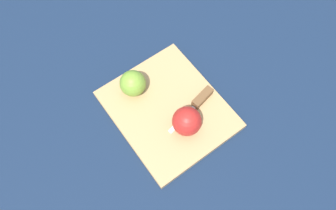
{
  "coord_description": "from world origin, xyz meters",
  "views": [
    {
      "loc": [
        0.28,
        -0.25,
        0.82
      ],
      "look_at": [
        0.0,
        0.0,
        0.04
      ],
      "focal_mm": 35.0,
      "sensor_mm": 36.0,
      "label": 1
    }
  ],
  "objects": [
    {
      "name": "ground_plane",
      "position": [
        0.0,
        0.0,
        0.0
      ],
      "size": [
        4.0,
        4.0,
        0.0
      ],
      "primitive_type": "plane",
      "color": "#14233D"
    },
    {
      "name": "cutting_board",
      "position": [
        0.0,
        0.0,
        0.01
      ],
      "size": [
        0.35,
        0.31,
        0.02
      ],
      "color": "tan",
      "rests_on": "ground_plane"
    },
    {
      "name": "apple_half_left",
      "position": [
        -0.11,
        -0.03,
        0.05
      ],
      "size": [
        0.07,
        0.07,
        0.07
      ],
      "rotation": [
        0.0,
        0.0,
        1.73
      ],
      "color": "olive",
      "rests_on": "cutting_board"
    },
    {
      "name": "apple_half_right",
      "position": [
        0.07,
        -0.0,
        0.06
      ],
      "size": [
        0.08,
        0.08,
        0.08
      ],
      "rotation": [
        0.0,
        0.0,
        5.4
      ],
      "color": "red",
      "rests_on": "cutting_board"
    },
    {
      "name": "knife",
      "position": [
        0.04,
        0.08,
        0.03
      ],
      "size": [
        0.03,
        0.17,
        0.02
      ],
      "rotation": [
        0.0,
        0.0,
        -1.46
      ],
      "color": "silver",
      "rests_on": "cutting_board"
    }
  ]
}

